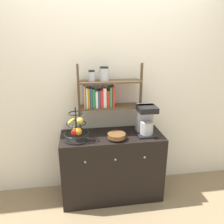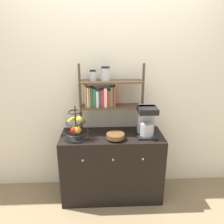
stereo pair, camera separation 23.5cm
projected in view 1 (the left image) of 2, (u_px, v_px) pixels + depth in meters
name	position (u px, v px, depth m)	size (l,w,h in m)	color
ground_plane	(115.00, 207.00, 2.46)	(12.00, 12.00, 0.00)	#847051
wall_back	(108.00, 84.00, 2.54)	(7.00, 0.05, 2.60)	silver
sideboard	(112.00, 165.00, 2.56)	(1.14, 0.49, 0.78)	black
coffee_maker	(146.00, 120.00, 2.43)	(0.21, 0.26, 0.33)	black
fruit_stand	(77.00, 129.00, 2.28)	(0.27, 0.27, 0.36)	black
wooden_bowl	(117.00, 136.00, 2.32)	(0.19, 0.19, 0.07)	brown
shelf_hutch	(103.00, 94.00, 2.41)	(0.72, 0.20, 0.77)	brown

